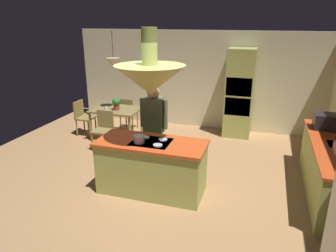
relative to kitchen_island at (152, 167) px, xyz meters
The scene contains 16 objects.
ground 0.50m from the kitchen_island, 90.00° to the left, with size 8.16×8.16×0.00m, color #AD7F51.
wall_back 3.74m from the kitchen_island, 90.00° to the left, with size 6.80×0.10×2.55m, color beige.
kitchen_island is the anchor object (origin of this frame).
counter_run_right 2.95m from the kitchen_island, 15.72° to the left, with size 0.73×2.60×0.91m.
oven_tower 3.48m from the kitchen_island, 71.26° to the left, with size 0.66×0.62×2.17m.
dining_table 2.71m from the kitchen_island, 128.99° to the left, with size 1.14×0.85×0.76m.
person_at_island 0.87m from the kitchen_island, 106.43° to the left, with size 0.53×0.23×1.70m.
range_hood 1.51m from the kitchen_island, 90.00° to the left, with size 1.10×1.10×1.00m.
pendant_light_over_table 3.04m from the kitchen_island, 128.99° to the left, with size 0.32×0.32×0.82m.
chair_facing_island 2.24m from the kitchen_island, 139.46° to the left, with size 0.40×0.40×0.87m.
chair_by_back_wall 3.23m from the kitchen_island, 121.76° to the left, with size 0.40×0.40×0.87m.
chair_at_corner 3.38m from the kitchen_island, 141.58° to the left, with size 0.40×0.40×0.87m.
potted_plant_on_table 2.64m from the kitchen_island, 129.09° to the left, with size 0.20×0.20×0.30m.
cup_on_table 2.66m from the kitchen_island, 134.35° to the left, with size 0.07×0.07×0.09m, color white.
microwave_on_counter 3.30m from the kitchen_island, 28.89° to the left, with size 0.46×0.36×0.28m, color #232326.
cooking_pot_on_cooktop 0.57m from the kitchen_island, 140.91° to the right, with size 0.18×0.18×0.12m, color #B2B2B7.
Camera 1 is at (1.71, -4.66, 2.84)m, focal length 33.50 mm.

